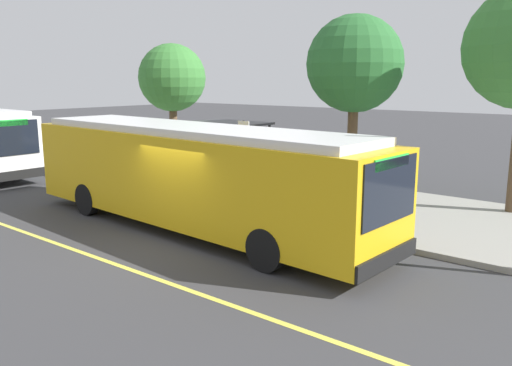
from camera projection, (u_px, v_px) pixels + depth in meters
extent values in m
plane|color=#38383A|center=(182.00, 241.00, 13.84)|extent=(120.00, 120.00, 0.00)
cube|color=gray|center=(307.00, 199.00, 18.41)|extent=(44.00, 6.40, 0.15)
cube|color=#E0D64C|center=(113.00, 263.00, 12.15)|extent=(36.00, 0.14, 0.01)
cube|color=gold|center=(191.00, 176.00, 14.68)|extent=(12.32, 3.22, 2.40)
cube|color=silver|center=(190.00, 129.00, 14.43)|extent=(11.33, 2.91, 0.20)
cube|color=black|center=(390.00, 191.00, 10.60)|extent=(0.16, 2.17, 1.34)
cube|color=black|center=(224.00, 160.00, 15.57)|extent=(10.72, 0.63, 1.06)
cube|color=black|center=(224.00, 202.00, 15.82)|extent=(11.57, 0.67, 0.28)
cube|color=#26D83F|center=(392.00, 162.00, 10.48)|extent=(0.11, 1.40, 0.24)
cube|color=black|center=(388.00, 259.00, 10.87)|extent=(0.22, 2.50, 0.36)
cylinder|color=black|center=(325.00, 228.00, 13.26)|extent=(1.01, 0.33, 1.00)
cylinder|color=black|center=(266.00, 250.00, 11.57)|extent=(1.01, 0.33, 1.00)
cylinder|color=black|center=(147.00, 188.00, 18.13)|extent=(1.01, 0.33, 1.00)
cylinder|color=black|center=(87.00, 199.00, 16.44)|extent=(1.01, 0.33, 1.00)
cube|color=black|center=(11.00, 138.00, 20.10)|extent=(0.08, 2.17, 1.34)
cube|color=#26D83F|center=(10.00, 123.00, 19.98)|extent=(0.06, 1.40, 0.24)
cube|color=black|center=(15.00, 175.00, 20.38)|extent=(0.13, 2.50, 0.36)
cylinder|color=black|center=(16.00, 166.00, 22.70)|extent=(1.01, 0.30, 1.00)
cylinder|color=#333338|center=(269.00, 156.00, 19.75)|extent=(0.10, 0.10, 2.40)
cylinder|color=#333338|center=(247.00, 160.00, 18.75)|extent=(0.10, 0.10, 2.40)
cylinder|color=#333338|center=(219.00, 151.00, 21.34)|extent=(0.10, 0.10, 2.40)
cylinder|color=#333338|center=(196.00, 154.00, 20.34)|extent=(0.10, 0.10, 2.40)
cube|color=#333338|center=(232.00, 123.00, 19.80)|extent=(2.90, 1.60, 0.08)
cube|color=#4C606B|center=(243.00, 153.00, 20.54)|extent=(2.47, 0.04, 2.16)
cube|color=navy|center=(208.00, 153.00, 20.85)|extent=(0.06, 1.11, 1.82)
cube|color=brown|center=(237.00, 174.00, 20.34)|extent=(1.60, 0.44, 0.06)
cube|color=brown|center=(241.00, 166.00, 20.47)|extent=(1.60, 0.05, 0.44)
cube|color=#333338|center=(224.00, 177.00, 20.82)|extent=(0.08, 0.40, 0.45)
cube|color=#333338|center=(252.00, 182.00, 19.94)|extent=(0.08, 0.40, 0.45)
cylinder|color=#333338|center=(244.00, 165.00, 16.57)|extent=(0.07, 0.07, 2.80)
cube|color=white|center=(244.00, 130.00, 16.34)|extent=(0.44, 0.03, 0.56)
cube|color=red|center=(243.00, 130.00, 16.33)|extent=(0.40, 0.01, 0.16)
cylinder|color=#282D47|center=(228.00, 188.00, 17.78)|extent=(0.14, 0.14, 0.85)
cylinder|color=#282D47|center=(225.00, 189.00, 17.64)|extent=(0.14, 0.14, 0.85)
cube|color=#338C4C|center=(226.00, 167.00, 17.57)|extent=(0.24, 0.40, 0.62)
sphere|color=tan|center=(226.00, 155.00, 17.48)|extent=(0.22, 0.22, 0.22)
cylinder|color=brown|center=(352.00, 147.00, 18.74)|extent=(0.36, 0.36, 3.32)
sphere|color=#28662D|center=(355.00, 64.00, 18.17)|extent=(3.38, 3.38, 3.38)
cylinder|color=brown|center=(174.00, 136.00, 24.18)|extent=(0.36, 0.36, 2.99)
sphere|color=#387A33|center=(172.00, 78.00, 23.67)|extent=(3.04, 3.04, 3.04)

